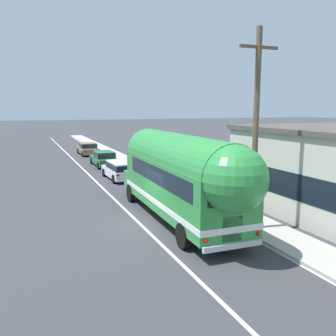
% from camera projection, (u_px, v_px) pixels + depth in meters
% --- Properties ---
extents(ground_plane, '(300.00, 300.00, 0.00)m').
position_uv_depth(ground_plane, '(142.00, 225.00, 16.50)').
color(ground_plane, '#38383D').
extents(lane_markings, '(3.86, 80.00, 0.01)m').
position_uv_depth(lane_markings, '(115.00, 177.00, 28.11)').
color(lane_markings, silver).
rests_on(lane_markings, ground).
extents(sidewalk_slab, '(2.07, 90.00, 0.15)m').
position_uv_depth(sidewalk_slab, '(161.00, 178.00, 27.39)').
color(sidewalk_slab, '#ADA89E').
rests_on(sidewalk_slab, ground).
extents(utility_pole, '(1.80, 0.24, 8.50)m').
position_uv_depth(utility_pole, '(256.00, 129.00, 15.01)').
color(utility_pole, brown).
rests_on(utility_pole, ground).
extents(painted_bus, '(2.75, 12.06, 4.12)m').
position_uv_depth(painted_bus, '(183.00, 175.00, 16.41)').
color(painted_bus, '#2D8C3D').
rests_on(painted_bus, ground).
extents(car_lead, '(2.09, 4.36, 1.37)m').
position_uv_depth(car_lead, '(121.00, 169.00, 26.95)').
color(car_lead, white).
rests_on(car_lead, ground).
extents(car_second, '(1.90, 4.67, 1.37)m').
position_uv_depth(car_second, '(104.00, 158.00, 33.18)').
color(car_second, '#196633').
rests_on(car_second, ground).
extents(car_third, '(1.99, 4.36, 1.37)m').
position_uv_depth(car_third, '(88.00, 148.00, 41.10)').
color(car_third, olive).
rests_on(car_third, ground).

